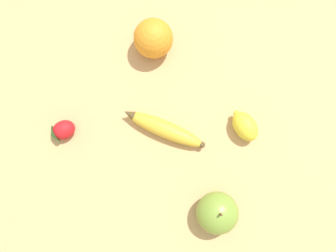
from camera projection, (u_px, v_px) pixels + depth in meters
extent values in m
plane|color=tan|center=(147.00, 146.00, 0.71)|extent=(3.00, 3.00, 0.00)
ellipsoid|color=gold|center=(165.00, 129.00, 0.70)|extent=(0.08, 0.18, 0.04)
cone|color=brown|center=(129.00, 114.00, 0.70)|extent=(0.03, 0.03, 0.03)
sphere|color=brown|center=(202.00, 145.00, 0.69)|extent=(0.01, 0.01, 0.01)
sphere|color=orange|center=(153.00, 38.00, 0.71)|extent=(0.09, 0.09, 0.09)
ellipsoid|color=red|center=(64.00, 130.00, 0.70)|extent=(0.06, 0.06, 0.04)
cone|color=#337A33|center=(53.00, 135.00, 0.69)|extent=(0.03, 0.04, 0.04)
ellipsoid|color=olive|center=(217.00, 213.00, 0.65)|extent=(0.08, 0.08, 0.08)
cylinder|color=#4C3319|center=(221.00, 214.00, 0.60)|extent=(0.00, 0.00, 0.01)
ellipsoid|color=yellow|center=(245.00, 126.00, 0.69)|extent=(0.07, 0.08, 0.05)
sphere|color=yellow|center=(237.00, 114.00, 0.70)|extent=(0.01, 0.01, 0.01)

